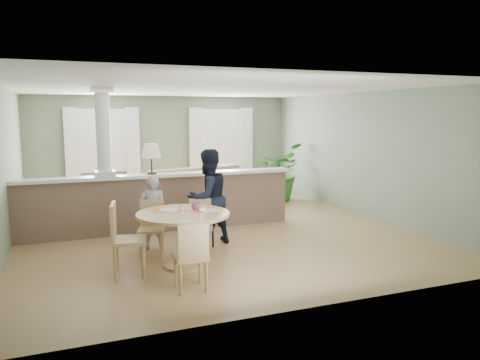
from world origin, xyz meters
name	(u,v)px	position (x,y,z in m)	size (l,w,h in m)	color
ground	(209,229)	(0.00, 0.00, 0.00)	(8.00, 8.00, 0.00)	tan
room_shell	(197,135)	(-0.03, 0.63, 1.81)	(7.02, 8.02, 2.71)	gray
pony_wall	(156,195)	(-0.99, 0.20, 0.71)	(5.32, 0.38, 2.70)	brown
sofa	(205,188)	(0.58, 2.10, 0.47)	(3.22, 1.26, 0.94)	#916A4F
houseplant	(278,172)	(2.63, 2.35, 0.74)	(1.34, 1.16, 1.48)	#2C6528
dining_table	(184,224)	(-1.02, -2.04, 0.65)	(1.35, 1.35, 0.92)	tan
chair_far_boy	(152,225)	(-1.35, -1.27, 0.48)	(0.49, 0.49, 0.87)	tan
chair_far_man	(200,223)	(-0.56, -1.31, 0.47)	(0.47, 0.47, 0.85)	tan
chair_near	(192,254)	(-1.17, -3.02, 0.50)	(0.42, 0.42, 0.90)	tan
chair_side	(123,236)	(-1.89, -2.08, 0.56)	(0.54, 0.54, 1.02)	tan
child_person	(153,212)	(-1.26, -0.96, 0.62)	(0.45, 0.30, 1.25)	gray
man_person	(208,197)	(-0.34, -1.03, 0.82)	(0.80, 0.62, 1.65)	black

